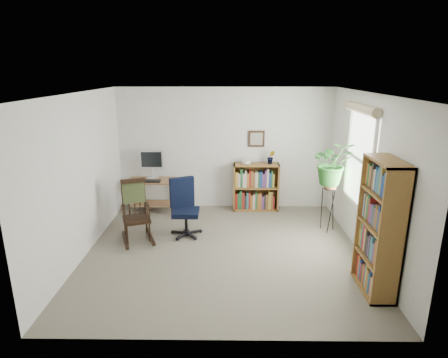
{
  "coord_description": "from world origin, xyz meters",
  "views": [
    {
      "loc": [
        0.07,
        -5.27,
        2.71
      ],
      "look_at": [
        0.0,
        0.4,
        1.05
      ],
      "focal_mm": 30.0,
      "sensor_mm": 36.0,
      "label": 1
    }
  ],
  "objects_px": {
    "rocking_chair": "(136,211)",
    "low_bookshelf": "(256,187)",
    "office_chair": "(186,208)",
    "desk": "(152,196)",
    "tall_bookshelf": "(380,228)"
  },
  "relations": [
    {
      "from": "low_bookshelf",
      "to": "desk",
      "type": "bearing_deg",
      "value": -176.65
    },
    {
      "from": "desk",
      "to": "low_bookshelf",
      "type": "bearing_deg",
      "value": 3.35
    },
    {
      "from": "low_bookshelf",
      "to": "tall_bookshelf",
      "type": "bearing_deg",
      "value": -65.42
    },
    {
      "from": "rocking_chair",
      "to": "low_bookshelf",
      "type": "bearing_deg",
      "value": 15.7
    },
    {
      "from": "rocking_chair",
      "to": "low_bookshelf",
      "type": "relative_size",
      "value": 1.09
    },
    {
      "from": "desk",
      "to": "office_chair",
      "type": "bearing_deg",
      "value": -54.94
    },
    {
      "from": "desk",
      "to": "rocking_chair",
      "type": "height_order",
      "value": "rocking_chair"
    },
    {
      "from": "office_chair",
      "to": "tall_bookshelf",
      "type": "xyz_separation_m",
      "value": [
        2.56,
        -1.6,
        0.36
      ]
    },
    {
      "from": "low_bookshelf",
      "to": "tall_bookshelf",
      "type": "height_order",
      "value": "tall_bookshelf"
    },
    {
      "from": "office_chair",
      "to": "low_bookshelf",
      "type": "relative_size",
      "value": 1.05
    },
    {
      "from": "desk",
      "to": "office_chair",
      "type": "relative_size",
      "value": 0.91
    },
    {
      "from": "desk",
      "to": "tall_bookshelf",
      "type": "bearing_deg",
      "value": -39.17
    },
    {
      "from": "office_chair",
      "to": "low_bookshelf",
      "type": "distance_m",
      "value": 1.77
    },
    {
      "from": "desk",
      "to": "low_bookshelf",
      "type": "distance_m",
      "value": 2.06
    },
    {
      "from": "low_bookshelf",
      "to": "tall_bookshelf",
      "type": "xyz_separation_m",
      "value": [
        1.3,
        -2.85,
        0.38
      ]
    }
  ]
}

